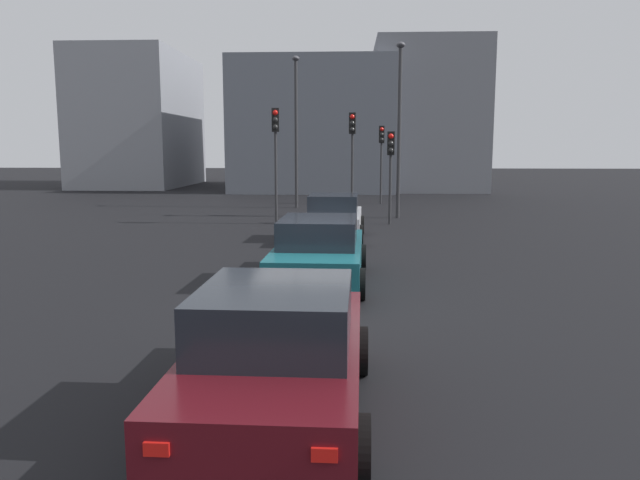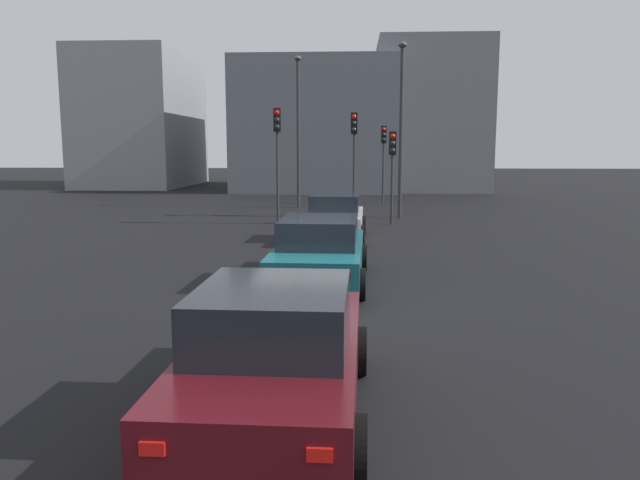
% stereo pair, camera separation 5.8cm
% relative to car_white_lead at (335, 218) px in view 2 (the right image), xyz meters
% --- Properties ---
extents(ground_plane, '(160.00, 160.00, 0.20)m').
position_rel_car_white_lead_xyz_m(ground_plane, '(-8.10, 0.03, -0.82)').
color(ground_plane, black).
extents(car_white_lead, '(4.21, 2.07, 1.48)m').
position_rel_car_white_lead_xyz_m(car_white_lead, '(0.00, 0.00, 0.00)').
color(car_white_lead, silver).
rests_on(car_white_lead, ground_plane).
extents(car_teal_second, '(4.85, 2.15, 1.48)m').
position_rel_car_white_lead_xyz_m(car_teal_second, '(-6.69, 0.14, 0.00)').
color(car_teal_second, '#19606B').
rests_on(car_teal_second, ground_plane).
extents(car_maroon_third, '(4.42, 2.06, 1.53)m').
position_rel_car_white_lead_xyz_m(car_maroon_third, '(-13.53, 0.25, 0.02)').
color(car_maroon_third, '#510F16').
rests_on(car_maroon_third, ground_plane).
extents(traffic_light_near_left, '(0.32, 0.28, 4.12)m').
position_rel_car_white_lead_xyz_m(traffic_light_near_left, '(12.97, -2.17, 2.25)').
color(traffic_light_near_left, '#2D2D30').
rests_on(traffic_light_near_left, ground_plane).
extents(traffic_light_near_right, '(0.32, 0.30, 4.46)m').
position_rel_car_white_lead_xyz_m(traffic_light_near_right, '(6.72, -0.61, 2.48)').
color(traffic_light_near_right, '#2D2D30').
rests_on(traffic_light_near_right, ground_plane).
extents(traffic_light_far_left, '(0.32, 0.30, 4.48)m').
position_rel_car_white_lead_xyz_m(traffic_light_far_left, '(3.90, 2.35, 2.49)').
color(traffic_light_far_left, '#2D2D30').
rests_on(traffic_light_far_left, ground_plane).
extents(traffic_light_far_right, '(0.32, 0.29, 3.59)m').
position_rel_car_white_lead_xyz_m(traffic_light_far_right, '(4.05, -2.09, 1.88)').
color(traffic_light_far_right, '#2D2D30').
rests_on(traffic_light_far_right, ground_plane).
extents(street_lamp_kerbside, '(0.56, 0.36, 7.38)m').
position_rel_car_white_lead_xyz_m(street_lamp_kerbside, '(10.67, 2.14, 3.63)').
color(street_lamp_kerbside, '#2D2D30').
rests_on(street_lamp_kerbside, ground_plane).
extents(street_lamp_far, '(0.56, 0.36, 7.28)m').
position_rel_car_white_lead_xyz_m(street_lamp_far, '(6.34, -2.57, 3.57)').
color(street_lamp_far, '#2D2D30').
rests_on(street_lamp_far, ground_plane).
extents(building_facade_left, '(9.99, 7.51, 10.23)m').
position_rel_car_white_lead_xyz_m(building_facade_left, '(25.56, -5.97, 4.40)').
color(building_facade_left, slate).
rests_on(building_facade_left, ground_plane).
extents(building_facade_center, '(14.35, 10.95, 8.88)m').
position_rel_car_white_lead_xyz_m(building_facade_center, '(26.53, 2.03, 3.72)').
color(building_facade_center, slate).
rests_on(building_facade_center, ground_plane).
extents(building_facade_right, '(12.52, 7.28, 10.17)m').
position_rel_car_white_lead_xyz_m(building_facade_right, '(28.51, 16.03, 4.37)').
color(building_facade_right, gray).
rests_on(building_facade_right, ground_plane).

